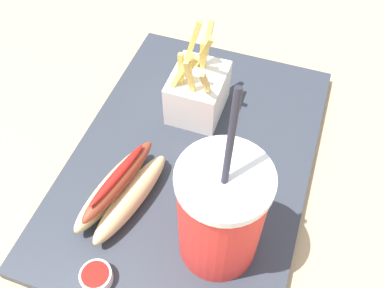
{
  "coord_description": "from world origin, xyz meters",
  "views": [
    {
      "loc": [
        -0.33,
        -0.12,
        0.52
      ],
      "look_at": [
        0.0,
        0.0,
        0.05
      ],
      "focal_mm": 39.65,
      "sensor_mm": 36.0,
      "label": 1
    }
  ],
  "objects_px": {
    "fries_basket": "(198,91)",
    "ketchup_cup_1": "(96,276)",
    "soda_cup": "(221,215)",
    "ketchup_cup_3": "(198,187)",
    "ketchup_cup_2": "(211,155)",
    "hot_dog_1": "(121,190)"
  },
  "relations": [
    {
      "from": "ketchup_cup_3",
      "to": "ketchup_cup_1",
      "type": "bearing_deg",
      "value": 154.26
    },
    {
      "from": "hot_dog_1",
      "to": "ketchup_cup_2",
      "type": "xyz_separation_m",
      "value": [
        0.1,
        -0.09,
        -0.01
      ]
    },
    {
      "from": "fries_basket",
      "to": "ketchup_cup_2",
      "type": "distance_m",
      "value": 0.1
    },
    {
      "from": "ketchup_cup_1",
      "to": "ketchup_cup_3",
      "type": "xyz_separation_m",
      "value": [
        0.15,
        -0.07,
        0.0
      ]
    },
    {
      "from": "ketchup_cup_2",
      "to": "hot_dog_1",
      "type": "bearing_deg",
      "value": 138.31
    },
    {
      "from": "soda_cup",
      "to": "ketchup_cup_1",
      "type": "height_order",
      "value": "soda_cup"
    },
    {
      "from": "ketchup_cup_2",
      "to": "ketchup_cup_3",
      "type": "distance_m",
      "value": 0.06
    },
    {
      "from": "fries_basket",
      "to": "ketchup_cup_1",
      "type": "xyz_separation_m",
      "value": [
        -0.3,
        0.03,
        -0.03
      ]
    },
    {
      "from": "hot_dog_1",
      "to": "ketchup_cup_3",
      "type": "bearing_deg",
      "value": -63.22
    },
    {
      "from": "fries_basket",
      "to": "ketchup_cup_1",
      "type": "relative_size",
      "value": 3.92
    },
    {
      "from": "ketchup_cup_3",
      "to": "soda_cup",
      "type": "bearing_deg",
      "value": -144.18
    },
    {
      "from": "hot_dog_1",
      "to": "ketchup_cup_2",
      "type": "relative_size",
      "value": 4.71
    },
    {
      "from": "soda_cup",
      "to": "fries_basket",
      "type": "distance_m",
      "value": 0.23
    },
    {
      "from": "soda_cup",
      "to": "ketchup_cup_3",
      "type": "distance_m",
      "value": 0.11
    },
    {
      "from": "soda_cup",
      "to": "ketchup_cup_3",
      "type": "height_order",
      "value": "soda_cup"
    },
    {
      "from": "ketchup_cup_1",
      "to": "ketchup_cup_2",
      "type": "height_order",
      "value": "ketchup_cup_2"
    },
    {
      "from": "ketchup_cup_1",
      "to": "ketchup_cup_3",
      "type": "relative_size",
      "value": 1.21
    },
    {
      "from": "fries_basket",
      "to": "ketchup_cup_1",
      "type": "height_order",
      "value": "fries_basket"
    },
    {
      "from": "fries_basket",
      "to": "hot_dog_1",
      "type": "distance_m",
      "value": 0.19
    },
    {
      "from": "fries_basket",
      "to": "hot_dog_1",
      "type": "relative_size",
      "value": 0.93
    },
    {
      "from": "ketchup_cup_1",
      "to": "ketchup_cup_2",
      "type": "relative_size",
      "value": 1.11
    },
    {
      "from": "fries_basket",
      "to": "hot_dog_1",
      "type": "height_order",
      "value": "fries_basket"
    }
  ]
}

